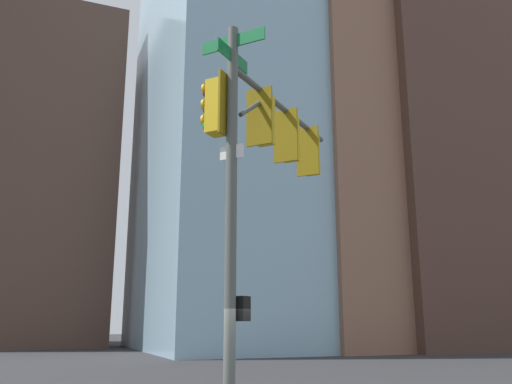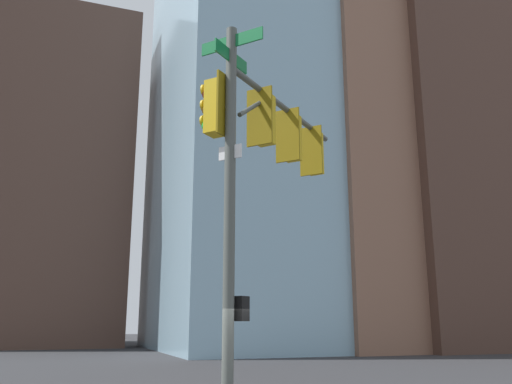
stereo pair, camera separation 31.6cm
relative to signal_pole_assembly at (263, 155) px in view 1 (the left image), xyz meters
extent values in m
cylinder|color=#4C514C|center=(0.96, 0.88, -1.70)|extent=(0.19, 0.19, 7.47)
cylinder|color=#4C514C|center=(-0.72, -0.55, 1.27)|extent=(3.43, 2.95, 0.12)
cylinder|color=#4C514C|center=(0.36, 0.37, 0.82)|extent=(0.84, 0.74, 0.75)
cube|color=#0F6B33|center=(0.96, 0.88, 1.79)|extent=(0.86, 1.00, 0.24)
cube|color=#0F6B33|center=(0.96, 0.88, 1.49)|extent=(0.82, 0.70, 0.24)
cube|color=white|center=(0.96, 0.88, -0.31)|extent=(0.31, 0.36, 0.24)
cube|color=gold|center=(0.03, 0.09, 0.71)|extent=(0.48, 0.48, 1.00)
cube|color=#7D640C|center=(0.17, 0.21, 0.71)|extent=(0.38, 0.44, 1.16)
sphere|color=#470A07|center=(-0.13, -0.04, 1.01)|extent=(0.20, 0.20, 0.20)
cylinder|color=gold|center=(-0.18, -0.09, 1.10)|extent=(0.18, 0.20, 0.23)
sphere|color=#F29E0C|center=(-0.13, -0.04, 0.71)|extent=(0.20, 0.20, 0.20)
cylinder|color=gold|center=(-0.18, -0.09, 0.80)|extent=(0.18, 0.20, 0.23)
sphere|color=#0A3819|center=(-0.13, -0.04, 0.41)|extent=(0.20, 0.20, 0.20)
cylinder|color=gold|center=(-0.18, -0.09, 0.50)|extent=(0.18, 0.20, 0.23)
cube|color=gold|center=(-0.90, -0.71, 0.71)|extent=(0.48, 0.48, 1.00)
cube|color=#7D640C|center=(-0.76, -0.58, 0.71)|extent=(0.38, 0.44, 1.16)
sphere|color=#470A07|center=(-1.06, -0.84, 1.01)|extent=(0.20, 0.20, 0.20)
cylinder|color=gold|center=(-1.11, -0.88, 1.10)|extent=(0.18, 0.20, 0.23)
sphere|color=#F29E0C|center=(-1.06, -0.84, 0.71)|extent=(0.20, 0.20, 0.20)
cylinder|color=gold|center=(-1.11, -0.88, 0.80)|extent=(0.18, 0.20, 0.23)
sphere|color=#0A3819|center=(-1.06, -0.84, 0.41)|extent=(0.20, 0.20, 0.20)
cylinder|color=gold|center=(-1.11, -0.88, 0.50)|extent=(0.18, 0.20, 0.23)
cube|color=gold|center=(-1.83, -1.50, 0.71)|extent=(0.48, 0.48, 1.00)
cube|color=#7D640C|center=(-1.69, -1.38, 0.71)|extent=(0.38, 0.44, 1.16)
sphere|color=#470A07|center=(-1.99, -1.63, 1.01)|extent=(0.20, 0.20, 0.20)
cylinder|color=gold|center=(-2.04, -1.67, 1.10)|extent=(0.18, 0.20, 0.23)
sphere|color=#4C330A|center=(-1.99, -1.63, 0.71)|extent=(0.20, 0.20, 0.20)
cylinder|color=gold|center=(-2.04, -1.67, 0.80)|extent=(0.18, 0.20, 0.23)
sphere|color=green|center=(-1.99, -1.63, 0.41)|extent=(0.20, 0.20, 0.20)
cylinder|color=gold|center=(-2.04, -1.67, 0.50)|extent=(0.18, 0.20, 0.23)
cube|color=gold|center=(1.15, 0.66, 0.57)|extent=(0.48, 0.48, 1.00)
cube|color=#7D640C|center=(1.03, 0.80, 0.57)|extent=(0.44, 0.38, 1.16)
sphere|color=#470A07|center=(1.29, 0.50, 0.87)|extent=(0.20, 0.20, 0.20)
cylinder|color=gold|center=(1.33, 0.45, 0.96)|extent=(0.20, 0.18, 0.23)
sphere|color=#4C330A|center=(1.29, 0.50, 0.57)|extent=(0.20, 0.20, 0.20)
cylinder|color=gold|center=(1.33, 0.45, 0.66)|extent=(0.20, 0.18, 0.23)
sphere|color=green|center=(1.29, 0.50, 0.27)|extent=(0.20, 0.20, 0.20)
cylinder|color=gold|center=(1.33, 0.45, 0.36)|extent=(0.20, 0.18, 0.23)
cube|color=black|center=(0.77, 0.72, -2.93)|extent=(0.43, 0.44, 0.40)
cube|color=#EA5914|center=(0.67, 0.63, -2.93)|extent=(0.18, 0.20, 0.28)
cube|color=#4C3328|center=(-33.29, -32.41, 13.82)|extent=(22.42, 18.95, 38.51)
cube|color=#4C3328|center=(6.26, -51.00, 11.25)|extent=(17.50, 19.75, 33.37)
cube|color=#845B47|center=(-27.01, -33.09, 21.85)|extent=(21.95, 18.40, 54.57)
camera|label=1|loc=(3.86, 9.16, -3.14)|focal=37.66mm
camera|label=2|loc=(3.56, 9.27, -3.14)|focal=37.66mm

